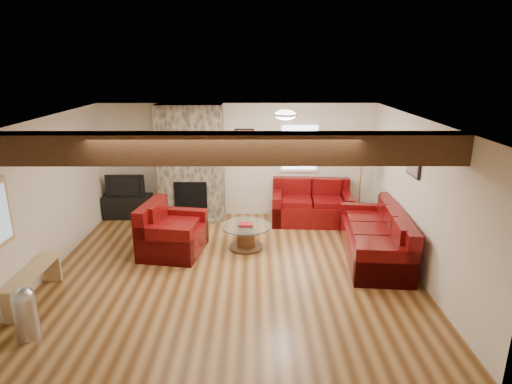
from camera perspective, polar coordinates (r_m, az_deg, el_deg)
room at (r=6.83m, az=-3.31°, el=-0.88°), size 8.00×8.00×8.00m
oak_beam at (r=5.35m, az=-4.20°, el=5.84°), size 6.00×0.36×0.38m
chimney_breast at (r=9.33m, az=-8.66°, el=3.64°), size 1.40×0.67×2.50m
back_window at (r=9.42m, az=5.81°, el=5.93°), size 0.90×0.08×1.10m
ceiling_dome at (r=7.46m, az=3.93°, el=10.01°), size 0.40×0.40×0.18m
artwork_back at (r=9.34m, az=-1.55°, el=6.86°), size 0.42×0.06×0.52m
artwork_right at (r=7.43m, az=20.23°, el=3.57°), size 0.06×0.55×0.42m
sofa_three at (r=7.83m, az=15.52°, el=-5.41°), size 1.16×2.37×0.88m
loveseat at (r=9.27m, az=7.44°, el=-1.37°), size 1.74×1.07×0.89m
armchair_red at (r=7.87m, az=-11.04°, el=-4.78°), size 1.18×1.29×0.93m
coffee_table at (r=7.98m, az=-1.35°, el=-5.98°), size 0.94×0.94×0.49m
tv_cabinet at (r=9.94m, az=-16.68°, el=-1.83°), size 1.04×0.41×0.52m
television at (r=9.79m, az=-16.93°, el=0.95°), size 0.85×0.11×0.49m
floor_lamp at (r=8.79m, az=13.95°, el=4.03°), size 0.43×0.43×1.69m
pine_bench at (r=7.10m, az=-27.53°, el=-11.02°), size 0.29×1.26×0.47m
pedal_bin at (r=6.22m, az=-28.37°, el=-13.98°), size 0.31×0.31×0.71m
coal_bucket at (r=9.14m, az=-10.41°, el=-3.75°), size 0.32×0.32×0.30m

